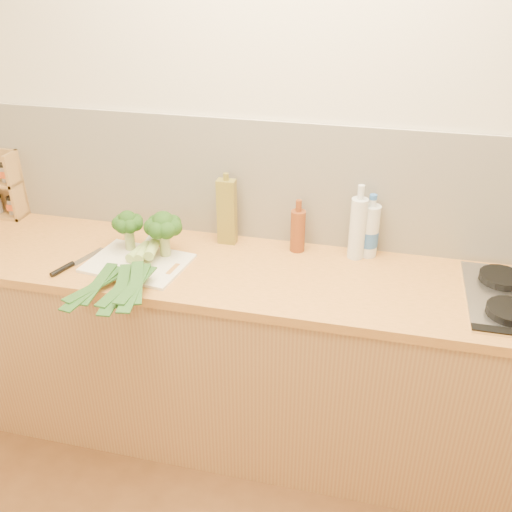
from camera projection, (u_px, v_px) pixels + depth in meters
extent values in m
plane|color=beige|center=(294.00, 155.00, 2.39)|extent=(3.50, 0.00, 3.50)
cube|color=silver|center=(293.00, 185.00, 2.44)|extent=(3.20, 0.02, 0.54)
cube|color=#AC8247|center=(276.00, 363.00, 2.55)|extent=(3.20, 0.60, 0.86)
cube|color=#DB8C40|center=(278.00, 276.00, 2.33)|extent=(3.20, 0.62, 0.04)
cylinder|color=black|center=(510.00, 311.00, 2.03)|extent=(0.17, 0.17, 0.03)
cylinder|color=black|center=(501.00, 278.00, 2.24)|extent=(0.17, 0.17, 0.03)
cube|color=#EFE6D0|center=(138.00, 263.00, 2.38)|extent=(0.44, 0.35, 0.01)
cylinder|color=#98AA63|center=(130.00, 240.00, 2.46)|extent=(0.04, 0.04, 0.09)
sphere|color=black|center=(127.00, 220.00, 2.41)|extent=(0.08, 0.08, 0.08)
sphere|color=black|center=(136.00, 224.00, 2.41)|extent=(0.06, 0.06, 0.06)
sphere|color=black|center=(136.00, 221.00, 2.44)|extent=(0.06, 0.06, 0.06)
sphere|color=black|center=(130.00, 219.00, 2.45)|extent=(0.06, 0.06, 0.06)
sphere|color=black|center=(122.00, 220.00, 2.44)|extent=(0.06, 0.06, 0.06)
sphere|color=black|center=(119.00, 224.00, 2.41)|extent=(0.06, 0.06, 0.06)
sphere|color=black|center=(122.00, 226.00, 2.39)|extent=(0.06, 0.06, 0.06)
sphere|color=black|center=(130.00, 226.00, 2.39)|extent=(0.06, 0.06, 0.06)
cylinder|color=#98AA63|center=(165.00, 245.00, 2.41)|extent=(0.04, 0.04, 0.09)
sphere|color=black|center=(163.00, 223.00, 2.35)|extent=(0.10, 0.10, 0.10)
sphere|color=black|center=(174.00, 227.00, 2.35)|extent=(0.07, 0.07, 0.07)
sphere|color=black|center=(173.00, 223.00, 2.39)|extent=(0.07, 0.07, 0.07)
sphere|color=black|center=(165.00, 222.00, 2.40)|extent=(0.07, 0.07, 0.07)
sphere|color=black|center=(156.00, 223.00, 2.39)|extent=(0.07, 0.07, 0.07)
sphere|color=black|center=(152.00, 227.00, 2.35)|extent=(0.07, 0.07, 0.07)
sphere|color=black|center=(157.00, 231.00, 2.33)|extent=(0.07, 0.07, 0.07)
sphere|color=black|center=(167.00, 231.00, 2.33)|extent=(0.07, 0.07, 0.07)
cylinder|color=white|center=(155.00, 238.00, 2.52)|extent=(0.06, 0.13, 0.04)
cylinder|color=#97B75B|center=(139.00, 251.00, 2.41)|extent=(0.06, 0.16, 0.04)
cube|color=#1D4418|center=(96.00, 286.00, 2.17)|extent=(0.14, 0.30, 0.02)
cube|color=#1D4418|center=(93.00, 288.00, 2.15)|extent=(0.10, 0.34, 0.01)
cube|color=#1D4418|center=(98.00, 283.00, 2.17)|extent=(0.06, 0.28, 0.02)
cylinder|color=white|center=(151.00, 240.00, 2.46)|extent=(0.05, 0.11, 0.04)
cylinder|color=#97B75B|center=(143.00, 252.00, 2.36)|extent=(0.06, 0.13, 0.04)
cube|color=#1D4418|center=(121.00, 287.00, 2.12)|extent=(0.07, 0.30, 0.02)
cube|color=#1D4418|center=(119.00, 290.00, 2.10)|extent=(0.09, 0.34, 0.01)
cube|color=#1D4418|center=(122.00, 285.00, 2.13)|extent=(0.13, 0.28, 0.02)
cylinder|color=white|center=(158.00, 237.00, 2.45)|extent=(0.06, 0.11, 0.04)
cylinder|color=#97B75B|center=(152.00, 249.00, 2.35)|extent=(0.06, 0.14, 0.04)
cube|color=#1D4418|center=(136.00, 284.00, 2.11)|extent=(0.05, 0.30, 0.02)
cube|color=#1D4418|center=(135.00, 287.00, 2.09)|extent=(0.11, 0.34, 0.01)
cube|color=#1D4418|center=(136.00, 282.00, 2.11)|extent=(0.15, 0.28, 0.02)
cube|color=silver|center=(89.00, 257.00, 2.44)|extent=(0.09, 0.17, 0.00)
cylinder|color=black|center=(62.00, 269.00, 2.33)|extent=(0.06, 0.12, 0.02)
cube|color=#9F7344|center=(0.00, 213.00, 2.81)|extent=(0.27, 0.11, 0.02)
cube|color=#9F7344|center=(17.00, 186.00, 2.71)|extent=(0.02, 0.11, 0.33)
cylinder|color=gray|center=(13.00, 206.00, 2.77)|extent=(0.04, 0.04, 0.08)
cylinder|color=gray|center=(5.00, 174.00, 2.69)|extent=(0.04, 0.04, 0.08)
cube|color=olive|center=(227.00, 212.00, 2.49)|extent=(0.08, 0.05, 0.30)
cylinder|color=olive|center=(226.00, 177.00, 2.41)|extent=(0.02, 0.02, 0.03)
cylinder|color=silver|center=(358.00, 229.00, 2.38)|extent=(0.07, 0.07, 0.27)
cylinder|color=silver|center=(361.00, 192.00, 2.30)|extent=(0.03, 0.03, 0.06)
cylinder|color=brown|center=(298.00, 231.00, 2.45)|extent=(0.06, 0.06, 0.19)
cylinder|color=brown|center=(299.00, 206.00, 2.39)|extent=(0.03, 0.03, 0.05)
cylinder|color=silver|center=(370.00, 231.00, 2.40)|extent=(0.08, 0.08, 0.23)
cylinder|color=silver|center=(373.00, 203.00, 2.34)|extent=(0.03, 0.03, 0.03)
cylinder|color=#2E5FAE|center=(369.00, 238.00, 2.42)|extent=(0.08, 0.08, 0.07)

